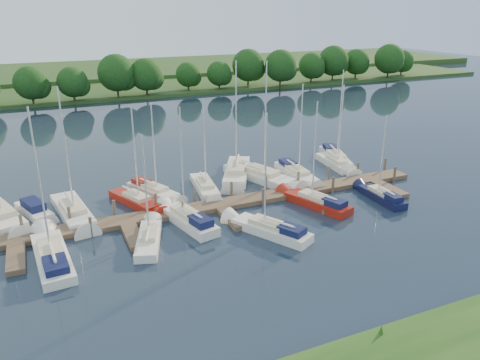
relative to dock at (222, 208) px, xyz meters
name	(u,v)px	position (x,y,z in m)	size (l,w,h in m)	color
ground	(260,248)	(0.00, -7.31, -0.20)	(260.00, 260.00, 0.00)	#1A2234
dock	(222,208)	(0.00, 0.00, 0.00)	(40.00, 6.00, 0.40)	#4B3C2A
mooring_pilings	(217,199)	(0.00, 1.13, 0.40)	(38.24, 2.84, 2.00)	#473D33
far_shore	(103,88)	(0.00, 67.69, 0.10)	(180.00, 30.00, 0.60)	#20451A
distant_hill	(88,71)	(0.00, 92.69, 0.50)	(220.00, 40.00, 1.40)	#395625
treeline	(120,77)	(1.60, 54.88, 3.87)	(145.72, 9.54, 8.27)	#38281C
sailboat_n_0	(2,218)	(-17.11, 5.19, 0.08)	(4.46, 8.85, 11.34)	white
motorboat	(35,211)	(-14.58, 5.30, 0.13)	(3.06, 5.44, 1.51)	white
sailboat_n_2	(74,213)	(-11.66, 3.71, 0.07)	(3.08, 8.90, 11.10)	white
sailboat_n_3	(137,202)	(-6.36, 4.00, 0.07)	(3.78, 6.92, 9.01)	maroon
sailboat_n_4	(154,192)	(-4.44, 5.67, 0.11)	(3.95, 6.78, 8.86)	white
sailboat_n_5	(205,188)	(0.24, 4.80, 0.07)	(2.41, 7.13, 9.00)	white
sailboat_n_6	(237,174)	(4.43, 7.12, 0.08)	(5.85, 9.09, 12.05)	white
sailboat_n_7	(262,178)	(6.40, 5.15, 0.08)	(4.94, 9.47, 12.11)	white
sailboat_n_8	(297,174)	(10.01, 4.55, 0.11)	(2.16, 7.74, 9.81)	white
sailboat_n_9	(337,165)	(15.55, 5.57, 0.07)	(2.25, 7.24, 9.24)	white
sailboat_n_10	(336,158)	(16.72, 7.45, 0.11)	(4.07, 8.27, 10.45)	white
sailboat_s_0	(52,256)	(-13.74, -3.11, 0.11)	(2.60, 8.70, 10.90)	white
sailboat_s_1	(149,239)	(-7.04, -3.24, 0.07)	(3.22, 6.56, 8.46)	white
sailboat_s_2	(187,220)	(-3.53, -1.43, 0.14)	(3.20, 7.61, 9.82)	white
sailboat_s_3	(269,230)	(1.64, -5.55, 0.12)	(4.74, 7.24, 9.68)	white
sailboat_s_4	(316,203)	(7.76, -2.48, 0.13)	(3.74, 7.32, 9.49)	maroon
sailboat_s_5	(381,196)	(13.88, -3.62, 0.12)	(1.63, 6.16, 8.00)	#111339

